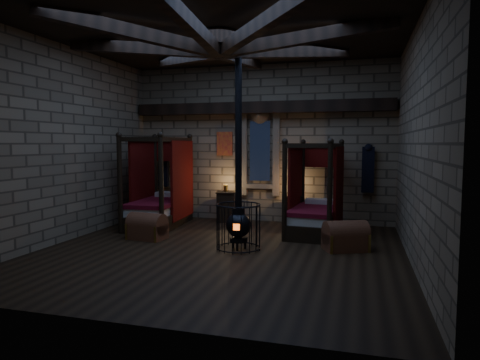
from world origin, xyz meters
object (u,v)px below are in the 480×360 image
(bed_right, at_px, (315,211))
(stove, at_px, (238,221))
(bed_left, at_px, (160,204))
(trunk_right, at_px, (346,237))
(trunk_left, at_px, (147,227))

(bed_right, relative_size, stove, 0.52)
(bed_left, height_order, trunk_right, bed_left)
(bed_right, height_order, stove, stove)
(bed_left, bearing_deg, trunk_right, -19.93)
(bed_left, height_order, bed_right, bed_left)
(bed_left, bearing_deg, bed_right, -2.69)
(bed_left, distance_m, stove, 3.23)
(bed_left, distance_m, bed_right, 3.95)
(bed_left, xyz_separation_m, bed_right, (3.95, 0.05, -0.04))
(bed_left, xyz_separation_m, trunk_right, (4.70, -1.39, -0.29))
(bed_right, xyz_separation_m, trunk_left, (-3.51, -1.58, -0.26))
(bed_right, relative_size, trunk_left, 2.43)
(trunk_right, relative_size, stove, 0.24)
(trunk_left, height_order, trunk_right, trunk_right)
(trunk_left, xyz_separation_m, stove, (2.20, -0.34, 0.32))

